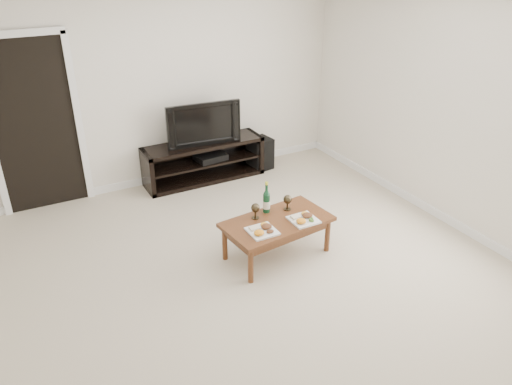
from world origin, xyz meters
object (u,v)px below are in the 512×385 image
(subwoofer, at_px, (260,153))
(coffee_table, at_px, (277,238))
(television, at_px, (202,122))
(media_console, at_px, (204,161))

(subwoofer, distance_m, coffee_table, 2.26)
(coffee_table, bearing_deg, television, 88.41)
(coffee_table, bearing_deg, media_console, 88.41)
(television, height_order, subwoofer, television)
(media_console, xyz_separation_m, television, (0.00, 0.00, 0.56))
(media_console, distance_m, television, 0.56)
(subwoofer, bearing_deg, media_console, 171.87)
(media_console, relative_size, coffee_table, 1.50)
(media_console, xyz_separation_m, subwoofer, (0.87, -0.02, -0.05))
(media_console, bearing_deg, television, 0.00)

